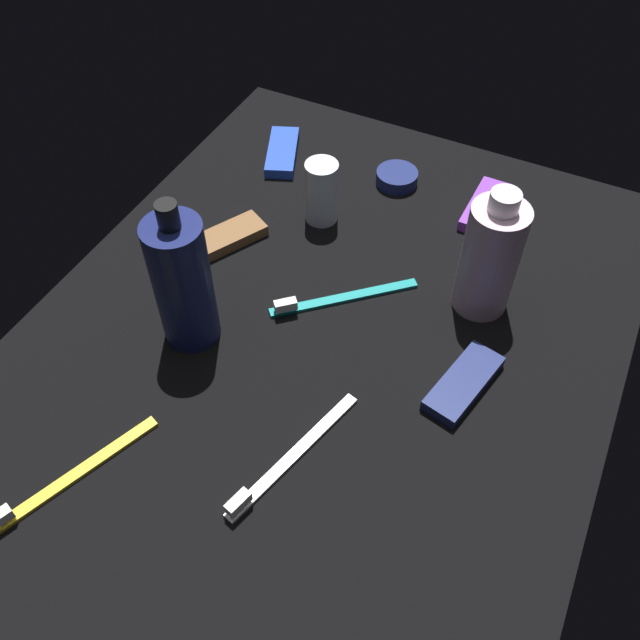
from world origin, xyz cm
name	(u,v)px	position (x,y,z in cm)	size (l,w,h in cm)	color
ground_plane	(320,341)	(0.00, 0.00, -0.60)	(84.00, 64.00, 1.20)	black
lotion_bottle	(183,282)	(-5.67, 13.22, 8.15)	(6.25, 6.25, 18.71)	navy
bodywash_bottle	(490,257)	(13.06, -14.32, 7.33)	(6.40, 6.40, 16.24)	silver
deodorant_stick	(322,192)	(18.19, 8.80, 4.28)	(4.24, 4.24, 8.55)	silver
toothbrush_white	(286,461)	(-15.69, -4.12, 0.61)	(17.69, 5.86, 2.10)	white
toothbrush_yellow	(64,480)	(-26.89, 13.85, 0.61)	(17.20, 7.69, 2.10)	yellow
toothbrush_teal	(339,299)	(5.67, 0.36, 0.61)	(12.97, 14.15, 2.10)	teal
snack_bar_purple	(485,207)	(28.95, -10.00, 0.75)	(10.40, 4.00, 1.50)	purple
snack_bar_navy	(463,383)	(0.59, -16.61, 0.75)	(10.40, 4.00, 1.50)	navy
snack_bar_brown	(225,238)	(8.55, 17.61, 0.75)	(10.40, 4.00, 1.50)	brown
snack_bar_blue	(282,152)	(27.55, 19.70, 0.75)	(10.40, 4.00, 1.50)	blue
cream_tin_left	(397,177)	(29.29, 2.73, 0.92)	(5.71, 5.71, 1.84)	navy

